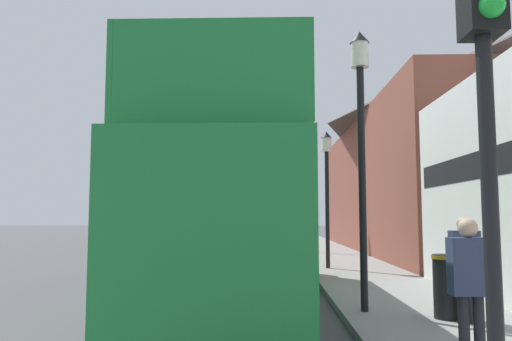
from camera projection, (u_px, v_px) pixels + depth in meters
The scene contains 12 objects.
ground_plane at pixel (171, 253), 24.04m from camera, with size 144.00×144.00×0.00m, color #4C4C4F.
sidewalk at pixel (334, 257), 20.85m from camera, with size 2.92×108.00×0.14m.
brick_terrace_rear at pixel (413, 165), 24.76m from camera, with size 6.00×21.38×8.66m.
tour_bus at pixel (236, 215), 10.42m from camera, with size 2.46×10.24×4.09m.
parked_car_ahead_of_bus at pixel (274, 248), 17.69m from camera, with size 1.76×4.45×1.43m.
pedestrian_second at pixel (470, 277), 5.43m from camera, with size 0.43×0.23×1.62m.
pedestrian_third at pixel (465, 259), 7.74m from camera, with size 0.43×0.24×1.63m.
traffic_signal at pixel (485, 59), 3.75m from camera, with size 0.28×0.42×3.85m.
lamp_post_nearest at pixel (361, 117), 8.93m from camera, with size 0.35×0.35×5.00m.
lamp_post_second at pixel (327, 172), 16.13m from camera, with size 0.35×0.35×4.40m.
lamp_post_third at pixel (309, 176), 23.40m from camera, with size 0.35×0.35×5.18m.
litter_bin at pixel (447, 284), 8.06m from camera, with size 0.48×0.48×1.02m.
Camera 1 is at (4.75, -3.18, 1.78)m, focal length 35.00 mm.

